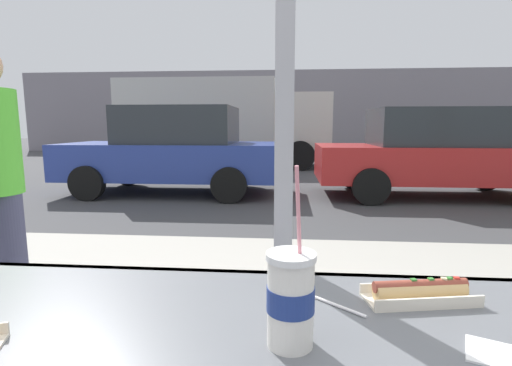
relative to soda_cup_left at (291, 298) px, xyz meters
name	(u,v)px	position (x,y,z in m)	size (l,w,h in m)	color
ground_plane	(287,183)	(-0.02, 8.31, -1.05)	(60.00, 60.00, 0.00)	#424244
sidewalk_strip	(284,306)	(-0.02, 1.91, -0.97)	(16.00, 2.80, 0.15)	#B2ADA3
building_facade_far	(288,112)	(-0.02, 19.50, 1.01)	(28.00, 1.20, 4.11)	gray
soda_cup_left	(291,298)	(0.00, 0.00, 0.00)	(0.09, 0.09, 0.33)	silver
hotdog_tray_near	(420,291)	(0.30, 0.20, -0.07)	(0.26, 0.14, 0.05)	beige
loose_straw	(328,302)	(0.09, 0.17, -0.09)	(0.01, 0.01, 0.19)	white
napkin_wrapper	(505,357)	(0.37, -0.01, -0.09)	(0.12, 0.09, 0.00)	white
parked_car_blue	(174,150)	(-2.27, 6.78, -0.18)	(4.20, 2.00, 1.72)	#283D93
parked_car_red	(436,153)	(2.79, 6.78, -0.20)	(4.44, 1.95, 1.67)	red
box_truck	(222,120)	(-2.18, 11.98, 0.51)	(6.76, 2.44, 2.81)	beige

